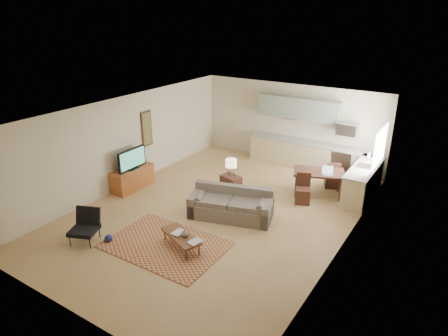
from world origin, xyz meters
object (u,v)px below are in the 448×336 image
Objects in this scene: sofa at (231,204)px; tv_credenza at (132,178)px; coffee_table at (181,242)px; dining_table at (318,183)px; console_table at (231,186)px; armchair at (84,227)px.

sofa reaches higher than tv_credenza.
sofa is 3.40m from tv_credenza.
dining_table is (1.56, 4.30, 0.19)m from coffee_table.
sofa is at bearing -140.89° from dining_table.
dining_table is at bearing 49.43° from console_table.
coffee_table is (-0.18, -1.80, -0.21)m from sofa.
coffee_table is 2.26m from armchair.
armchair is at bearing -66.33° from tv_credenza.
console_table is (1.57, 3.82, -0.06)m from armchair.
armchair is (-2.02, -0.99, 0.21)m from coffee_table.
tv_credenza is (-3.40, -0.05, -0.07)m from sofa.
armchair is 3.00m from tv_credenza.
sofa is 3.39× the size of console_table.
console_table is 2.50m from dining_table.
armchair is at bearing -131.71° from coffee_table.
armchair is at bearing -145.92° from dining_table.
sofa reaches higher than coffee_table.
coffee_table is 1.46× the size of armchair.
console_table is at bearing 105.18° from sofa.
console_table is (-0.63, 1.02, -0.06)m from sofa.
dining_table is (2.01, 1.48, 0.04)m from console_table.
coffee_table is 3.67m from tv_credenza.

